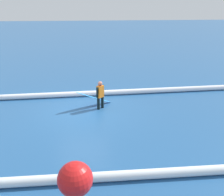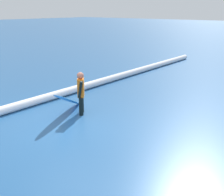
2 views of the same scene
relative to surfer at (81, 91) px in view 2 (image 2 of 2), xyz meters
The scene contains 4 objects.
ground_plane 1.19m from the surfer, 13.67° to the left, with size 157.44×157.44×0.00m, color #24558A.
surfer is the anchor object (origin of this frame).
surfboard 0.53m from the surfer, 48.13° to the right, with size 1.93×1.20×0.99m.
wave_crest_foreground 2.04m from the surfer, 99.07° to the right, with size 0.30×0.30×22.99m, color white.
Camera 2 is at (4.96, 6.00, 3.29)m, focal length 44.13 mm.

